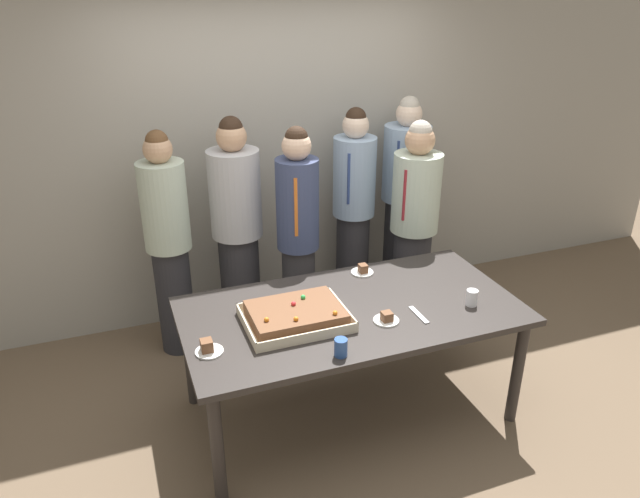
{
  "coord_description": "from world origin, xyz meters",
  "views": [
    {
      "loc": [
        -1.25,
        -2.81,
        2.57
      ],
      "look_at": [
        -0.15,
        0.15,
        1.11
      ],
      "focal_mm": 33.22,
      "sensor_mm": 36.0,
      "label": 1
    }
  ],
  "objects_px": {
    "party_table": "(351,319)",
    "sheet_cake": "(296,315)",
    "drink_cup_nearest": "(472,298)",
    "person_striped_tie_right": "(237,230)",
    "cake_server_utensil": "(419,315)",
    "person_far_right_suit": "(404,200)",
    "person_back_corner": "(414,225)",
    "person_green_shirt_behind": "(298,236)",
    "drink_cup_middle": "(341,347)",
    "person_serving_front": "(354,211)",
    "person_left_edge_reaching": "(169,243)",
    "plated_slice_near_left": "(386,319)",
    "plated_slice_near_right": "(208,348)",
    "plated_slice_far_left": "(363,271)"
  },
  "relations": [
    {
      "from": "party_table",
      "to": "cake_server_utensil",
      "type": "xyz_separation_m",
      "value": [
        0.34,
        -0.21,
        0.08
      ]
    },
    {
      "from": "drink_cup_nearest",
      "to": "person_striped_tie_right",
      "type": "bearing_deg",
      "value": 129.72
    },
    {
      "from": "person_serving_front",
      "to": "person_back_corner",
      "type": "bearing_deg",
      "value": 79.29
    },
    {
      "from": "plated_slice_near_left",
      "to": "person_far_right_suit",
      "type": "distance_m",
      "value": 1.71
    },
    {
      "from": "person_far_right_suit",
      "to": "sheet_cake",
      "type": "bearing_deg",
      "value": 0.01
    },
    {
      "from": "person_serving_front",
      "to": "person_left_edge_reaching",
      "type": "xyz_separation_m",
      "value": [
        -1.44,
        -0.07,
        -0.02
      ]
    },
    {
      "from": "person_striped_tie_right",
      "to": "person_far_right_suit",
      "type": "xyz_separation_m",
      "value": [
        1.43,
        0.13,
        0.01
      ]
    },
    {
      "from": "party_table",
      "to": "person_left_edge_reaching",
      "type": "xyz_separation_m",
      "value": [
        -0.92,
        1.12,
        0.18
      ]
    },
    {
      "from": "plated_slice_near_right",
      "to": "drink_cup_nearest",
      "type": "bearing_deg",
      "value": -2.31
    },
    {
      "from": "person_serving_front",
      "to": "person_far_right_suit",
      "type": "relative_size",
      "value": 0.98
    },
    {
      "from": "party_table",
      "to": "person_left_edge_reaching",
      "type": "distance_m",
      "value": 1.46
    },
    {
      "from": "person_left_edge_reaching",
      "to": "person_green_shirt_behind",
      "type": "bearing_deg",
      "value": 48.39
    },
    {
      "from": "person_green_shirt_behind",
      "to": "person_back_corner",
      "type": "height_order",
      "value": "person_green_shirt_behind"
    },
    {
      "from": "sheet_cake",
      "to": "plated_slice_near_left",
      "type": "bearing_deg",
      "value": -19.51
    },
    {
      "from": "person_back_corner",
      "to": "person_serving_front",
      "type": "bearing_deg",
      "value": -81.65
    },
    {
      "from": "plated_slice_near_right",
      "to": "person_serving_front",
      "type": "bearing_deg",
      "value": 43.4
    },
    {
      "from": "party_table",
      "to": "person_far_right_suit",
      "type": "height_order",
      "value": "person_far_right_suit"
    },
    {
      "from": "drink_cup_nearest",
      "to": "person_green_shirt_behind",
      "type": "bearing_deg",
      "value": 124.06
    },
    {
      "from": "party_table",
      "to": "drink_cup_nearest",
      "type": "distance_m",
      "value": 0.74
    },
    {
      "from": "sheet_cake",
      "to": "plated_slice_near_right",
      "type": "bearing_deg",
      "value": -167.19
    },
    {
      "from": "sheet_cake",
      "to": "drink_cup_middle",
      "type": "distance_m",
      "value": 0.41
    },
    {
      "from": "person_green_shirt_behind",
      "to": "person_back_corner",
      "type": "relative_size",
      "value": 1.01
    },
    {
      "from": "party_table",
      "to": "person_back_corner",
      "type": "bearing_deg",
      "value": 43.5
    },
    {
      "from": "party_table",
      "to": "person_back_corner",
      "type": "height_order",
      "value": "person_back_corner"
    },
    {
      "from": "person_back_corner",
      "to": "drink_cup_middle",
      "type": "bearing_deg",
      "value": 13.48
    },
    {
      "from": "drink_cup_nearest",
      "to": "cake_server_utensil",
      "type": "height_order",
      "value": "drink_cup_nearest"
    },
    {
      "from": "drink_cup_nearest",
      "to": "person_back_corner",
      "type": "height_order",
      "value": "person_back_corner"
    },
    {
      "from": "party_table",
      "to": "person_striped_tie_right",
      "type": "distance_m",
      "value": 1.22
    },
    {
      "from": "sheet_cake",
      "to": "plated_slice_near_left",
      "type": "distance_m",
      "value": 0.52
    },
    {
      "from": "plated_slice_near_left",
      "to": "cake_server_utensil",
      "type": "height_order",
      "value": "plated_slice_near_left"
    },
    {
      "from": "person_back_corner",
      "to": "plated_slice_far_left",
      "type": "bearing_deg",
      "value": -0.28
    },
    {
      "from": "person_back_corner",
      "to": "party_table",
      "type": "bearing_deg",
      "value": 8.66
    },
    {
      "from": "person_green_shirt_behind",
      "to": "person_far_right_suit",
      "type": "bearing_deg",
      "value": 129.66
    },
    {
      "from": "drink_cup_nearest",
      "to": "person_striped_tie_right",
      "type": "xyz_separation_m",
      "value": [
        -1.12,
        1.34,
        0.07
      ]
    },
    {
      "from": "cake_server_utensil",
      "to": "person_striped_tie_right",
      "type": "distance_m",
      "value": 1.55
    },
    {
      "from": "cake_server_utensil",
      "to": "person_far_right_suit",
      "type": "bearing_deg",
      "value": 65.5
    },
    {
      "from": "party_table",
      "to": "person_serving_front",
      "type": "xyz_separation_m",
      "value": [
        0.53,
        1.19,
        0.2
      ]
    },
    {
      "from": "person_serving_front",
      "to": "person_left_edge_reaching",
      "type": "relative_size",
      "value": 1.02
    },
    {
      "from": "plated_slice_near_right",
      "to": "person_green_shirt_behind",
      "type": "bearing_deg",
      "value": 50.4
    },
    {
      "from": "person_serving_front",
      "to": "person_striped_tie_right",
      "type": "xyz_separation_m",
      "value": [
        -0.95,
        -0.06,
        -0.0
      ]
    },
    {
      "from": "cake_server_utensil",
      "to": "person_serving_front",
      "type": "relative_size",
      "value": 0.12
    },
    {
      "from": "person_back_corner",
      "to": "person_green_shirt_behind",
      "type": "bearing_deg",
      "value": -37.92
    },
    {
      "from": "person_striped_tie_right",
      "to": "person_left_edge_reaching",
      "type": "relative_size",
      "value": 1.03
    },
    {
      "from": "sheet_cake",
      "to": "person_left_edge_reaching",
      "type": "distance_m",
      "value": 1.28
    },
    {
      "from": "party_table",
      "to": "sheet_cake",
      "type": "distance_m",
      "value": 0.38
    },
    {
      "from": "cake_server_utensil",
      "to": "drink_cup_middle",
      "type": "bearing_deg",
      "value": -159.99
    },
    {
      "from": "drink_cup_nearest",
      "to": "person_striped_tie_right",
      "type": "distance_m",
      "value": 1.75
    },
    {
      "from": "person_serving_front",
      "to": "drink_cup_nearest",
      "type": "bearing_deg",
      "value": 42.9
    },
    {
      "from": "drink_cup_middle",
      "to": "cake_server_utensil",
      "type": "bearing_deg",
      "value": 20.01
    },
    {
      "from": "sheet_cake",
      "to": "person_striped_tie_right",
      "type": "relative_size",
      "value": 0.34
    }
  ]
}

